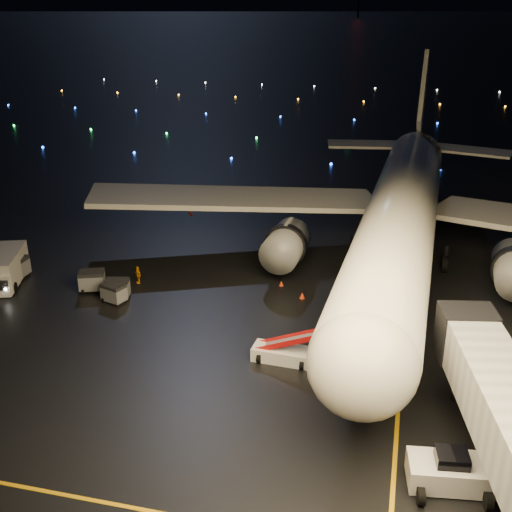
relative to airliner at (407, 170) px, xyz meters
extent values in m
plane|color=black|center=(-11.11, 273.04, -8.78)|extent=(2000.00, 2000.00, 0.00)
cube|color=#D19509|center=(0.89, -11.96, -8.77)|extent=(0.25, 80.00, 0.02)
cube|color=#D19509|center=(-16.11, -36.96, -8.77)|extent=(60.00, 0.25, 0.02)
cube|color=silver|center=(3.69, -31.49, -7.75)|extent=(4.59, 2.83, 2.06)
cube|color=silver|center=(-33.72, -14.29, -7.35)|extent=(4.85, 8.16, 2.87)
imported|color=orange|center=(-22.32, -11.70, -7.99)|extent=(0.95, 0.88, 1.57)
cone|color=#F73F15|center=(-7.61, -11.29, -8.51)|extent=(0.58, 0.58, 0.54)
cone|color=#F73F15|center=(-12.74, -2.82, -8.50)|extent=(0.57, 0.57, 0.55)
cone|color=#F73F15|center=(-9.84, -9.23, -8.55)|extent=(0.50, 0.50, 0.46)
cone|color=#F73F15|center=(-24.11, 7.58, -8.51)|extent=(0.50, 0.50, 0.54)
cube|color=slate|center=(-22.79, -14.89, -7.96)|extent=(2.15, 1.70, 1.64)
cube|color=slate|center=(-22.73, -15.69, -7.98)|extent=(2.21, 1.85, 1.60)
cube|color=slate|center=(-25.53, -14.09, -7.87)|extent=(2.52, 2.14, 1.81)
cube|color=slate|center=(-33.77, -12.93, -7.84)|extent=(2.23, 1.56, 1.89)
camera|label=1|loc=(0.21, -59.68, 15.00)|focal=45.00mm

